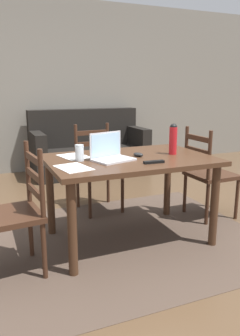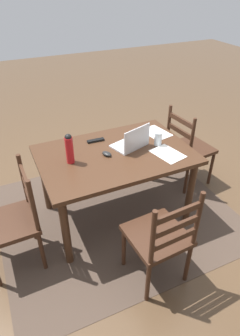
# 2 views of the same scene
# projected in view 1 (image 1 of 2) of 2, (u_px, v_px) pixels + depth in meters

# --- Properties ---
(ground_plane) EXTENTS (14.00, 14.00, 0.00)m
(ground_plane) POSITION_uv_depth(u_px,v_px,m) (129.00, 238.00, 3.05)
(ground_plane) COLOR brown
(area_rug) EXTENTS (2.35, 2.02, 0.01)m
(area_rug) POSITION_uv_depth(u_px,v_px,m) (129.00, 238.00, 3.05)
(area_rug) COLOR #47382D
(area_rug) RESTS_ON ground
(wall_back) EXTENTS (8.00, 0.12, 2.70)m
(wall_back) POSITION_uv_depth(u_px,v_px,m) (54.00, 87.00, 5.41)
(wall_back) COLOR slate
(wall_back) RESTS_ON ground
(dining_table) EXTENTS (1.41, 0.94, 0.76)m
(dining_table) POSITION_uv_depth(u_px,v_px,m) (129.00, 169.00, 2.90)
(dining_table) COLOR #422819
(dining_table) RESTS_ON ground
(chair_far_head) EXTENTS (0.47, 0.47, 0.95)m
(chair_far_head) POSITION_uv_depth(u_px,v_px,m) (98.00, 169.00, 3.70)
(chair_far_head) COLOR #3D2316
(chair_far_head) RESTS_ON ground
(chair_right_far) EXTENTS (0.45, 0.45, 0.95)m
(chair_right_far) POSITION_uv_depth(u_px,v_px,m) (208.00, 174.00, 3.49)
(chair_right_far) COLOR #3D2316
(chair_right_far) RESTS_ON ground
(chair_left_near) EXTENTS (0.48, 0.48, 0.95)m
(chair_left_near) POSITION_uv_depth(u_px,v_px,m) (14.00, 213.00, 2.41)
(chair_left_near) COLOR #3D2316
(chair_left_near) RESTS_ON ground
(couch) EXTENTS (1.80, 0.80, 1.00)m
(couch) POSITION_uv_depth(u_px,v_px,m) (88.00, 150.00, 5.38)
(couch) COLOR black
(couch) RESTS_ON ground
(laptop) EXTENTS (0.37, 0.31, 0.23)m
(laptop) POSITION_uv_depth(u_px,v_px,m) (110.00, 153.00, 2.77)
(laptop) COLOR silver
(laptop) RESTS_ON dining_table
(water_bottle) EXTENTS (0.07, 0.07, 0.28)m
(water_bottle) POSITION_uv_depth(u_px,v_px,m) (173.00, 138.00, 2.98)
(water_bottle) COLOR red
(water_bottle) RESTS_ON dining_table
(drinking_glass) EXTENTS (0.07, 0.07, 0.13)m
(drinking_glass) POSITION_uv_depth(u_px,v_px,m) (79.00, 153.00, 2.73)
(drinking_glass) COLOR silver
(drinking_glass) RESTS_ON dining_table
(computer_mouse) EXTENTS (0.09, 0.12, 0.03)m
(computer_mouse) POSITION_uv_depth(u_px,v_px,m) (138.00, 155.00, 2.91)
(computer_mouse) COLOR black
(computer_mouse) RESTS_ON dining_table
(tv_remote) EXTENTS (0.17, 0.05, 0.02)m
(tv_remote) POSITION_uv_depth(u_px,v_px,m) (154.00, 162.00, 2.66)
(tv_remote) COLOR black
(tv_remote) RESTS_ON dining_table
(paper_stack_left) EXTENTS (0.26, 0.33, 0.00)m
(paper_stack_left) POSITION_uv_depth(u_px,v_px,m) (73.00, 168.00, 2.50)
(paper_stack_left) COLOR white
(paper_stack_left) RESTS_ON dining_table
(paper_stack_right) EXTENTS (0.27, 0.34, 0.00)m
(paper_stack_right) POSITION_uv_depth(u_px,v_px,m) (74.00, 156.00, 2.91)
(paper_stack_right) COLOR white
(paper_stack_right) RESTS_ON dining_table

